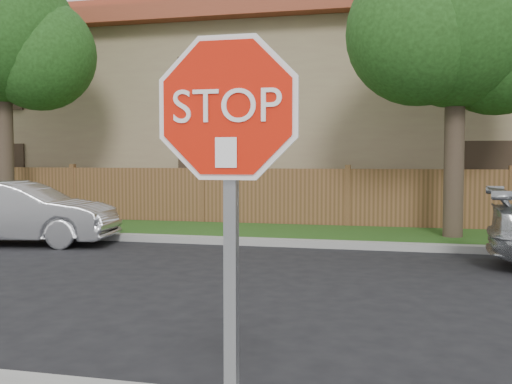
# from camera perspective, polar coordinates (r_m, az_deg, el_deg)

# --- Properties ---
(far_curb) EXTENTS (70.00, 0.30, 0.15)m
(far_curb) POSITION_cam_1_polar(r_m,az_deg,el_deg) (12.71, 7.41, -4.97)
(far_curb) COLOR gray
(far_curb) RESTS_ON ground
(grass_strip) EXTENTS (70.00, 3.00, 0.12)m
(grass_strip) POSITION_cam_1_polar(r_m,az_deg,el_deg) (14.33, 8.14, -4.09)
(grass_strip) COLOR #1E4714
(grass_strip) RESTS_ON ground
(fence) EXTENTS (70.00, 0.12, 1.60)m
(fence) POSITION_cam_1_polar(r_m,az_deg,el_deg) (15.85, 8.72, -0.70)
(fence) COLOR brown
(fence) RESTS_ON ground
(apartment_building) EXTENTS (35.20, 9.20, 7.20)m
(apartment_building) POSITION_cam_1_polar(r_m,az_deg,el_deg) (21.45, 10.09, 7.63)
(apartment_building) COLOR #907859
(apartment_building) RESTS_ON ground
(tree_left) EXTENTS (4.80, 3.90, 7.78)m
(tree_left) POSITION_cam_1_polar(r_m,az_deg,el_deg) (17.65, -23.23, 13.90)
(tree_left) COLOR #382B21
(tree_left) RESTS_ON ground
(tree_mid) EXTENTS (4.80, 3.90, 7.35)m
(tree_mid) POSITION_cam_1_polar(r_m,az_deg,el_deg) (14.28, 18.69, 15.17)
(tree_mid) COLOR #382B21
(tree_mid) RESTS_ON ground
(stop_sign) EXTENTS (1.01, 0.13, 2.55)m
(stop_sign) POSITION_cam_1_polar(r_m,az_deg,el_deg) (2.99, -2.63, 1.85)
(stop_sign) COLOR gray
(stop_sign) RESTS_ON sidewalk_near
(sedan_left) EXTENTS (4.35, 2.11, 1.38)m
(sedan_left) POSITION_cam_1_polar(r_m,az_deg,el_deg) (14.05, -21.66, -1.87)
(sedan_left) COLOR #B1B2B6
(sedan_left) RESTS_ON ground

